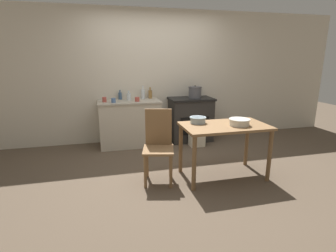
{
  "coord_description": "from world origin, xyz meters",
  "views": [
    {
      "loc": [
        -1.01,
        -3.61,
        1.65
      ],
      "look_at": [
        0.0,
        0.4,
        0.56
      ],
      "focal_mm": 28.0,
      "sensor_mm": 36.0,
      "label": 1
    }
  ],
  "objects_px": {
    "stock_pot": "(195,92)",
    "bottle_mid_left": "(129,96)",
    "bottle_far_left": "(120,96)",
    "cup_mid_right": "(113,100)",
    "cup_center_right": "(137,99)",
    "work_table": "(224,133)",
    "mixing_bowl_small": "(198,120)",
    "mixing_bowl_large": "(239,122)",
    "bottle_left": "(143,94)",
    "flour_sack": "(197,136)",
    "chair": "(158,144)",
    "bottle_center_left": "(150,94)",
    "cup_center": "(104,100)",
    "stove": "(190,119)"
  },
  "relations": [
    {
      "from": "mixing_bowl_large",
      "to": "cup_mid_right",
      "type": "bearing_deg",
      "value": 133.82
    },
    {
      "from": "chair",
      "to": "cup_mid_right",
      "type": "height_order",
      "value": "chair"
    },
    {
      "from": "mixing_bowl_large",
      "to": "bottle_mid_left",
      "type": "distance_m",
      "value": 2.28
    },
    {
      "from": "stock_pot",
      "to": "cup_center_right",
      "type": "relative_size",
      "value": 3.2
    },
    {
      "from": "work_table",
      "to": "mixing_bowl_large",
      "type": "distance_m",
      "value": 0.25
    },
    {
      "from": "bottle_left",
      "to": "chair",
      "type": "bearing_deg",
      "value": -92.47
    },
    {
      "from": "stock_pot",
      "to": "bottle_center_left",
      "type": "distance_m",
      "value": 0.88
    },
    {
      "from": "mixing_bowl_small",
      "to": "cup_mid_right",
      "type": "relative_size",
      "value": 2.83
    },
    {
      "from": "mixing_bowl_large",
      "to": "bottle_mid_left",
      "type": "relative_size",
      "value": 1.57
    },
    {
      "from": "work_table",
      "to": "flour_sack",
      "type": "height_order",
      "value": "work_table"
    },
    {
      "from": "stove",
      "to": "mixing_bowl_small",
      "type": "bearing_deg",
      "value": -105.41
    },
    {
      "from": "bottle_center_left",
      "to": "cup_mid_right",
      "type": "relative_size",
      "value": 2.68
    },
    {
      "from": "bottle_left",
      "to": "mixing_bowl_small",
      "type": "bearing_deg",
      "value": -73.57
    },
    {
      "from": "bottle_far_left",
      "to": "bottle_left",
      "type": "distance_m",
      "value": 0.44
    },
    {
      "from": "bottle_mid_left",
      "to": "cup_center",
      "type": "height_order",
      "value": "bottle_mid_left"
    },
    {
      "from": "stock_pot",
      "to": "mixing_bowl_large",
      "type": "xyz_separation_m",
      "value": [
        0.0,
        -1.77,
        -0.17
      ]
    },
    {
      "from": "mixing_bowl_large",
      "to": "cup_center_right",
      "type": "relative_size",
      "value": 3.42
    },
    {
      "from": "mixing_bowl_large",
      "to": "bottle_far_left",
      "type": "bearing_deg",
      "value": 125.73
    },
    {
      "from": "chair",
      "to": "mixing_bowl_large",
      "type": "xyz_separation_m",
      "value": [
        1.08,
        -0.19,
        0.29
      ]
    },
    {
      "from": "bottle_far_left",
      "to": "cup_mid_right",
      "type": "relative_size",
      "value": 2.22
    },
    {
      "from": "flour_sack",
      "to": "cup_center_right",
      "type": "xyz_separation_m",
      "value": [
        -1.08,
        0.29,
        0.7
      ]
    },
    {
      "from": "bottle_center_left",
      "to": "cup_center_right",
      "type": "relative_size",
      "value": 2.65
    },
    {
      "from": "stove",
      "to": "bottle_far_left",
      "type": "distance_m",
      "value": 1.47
    },
    {
      "from": "stock_pot",
      "to": "cup_center_right",
      "type": "xyz_separation_m",
      "value": [
        -1.15,
        -0.08,
        -0.08
      ]
    },
    {
      "from": "stove",
      "to": "cup_mid_right",
      "type": "height_order",
      "value": "cup_mid_right"
    },
    {
      "from": "stock_pot",
      "to": "bottle_mid_left",
      "type": "height_order",
      "value": "stock_pot"
    },
    {
      "from": "bottle_mid_left",
      "to": "chair",
      "type": "bearing_deg",
      "value": -82.94
    },
    {
      "from": "work_table",
      "to": "mixing_bowl_small",
      "type": "bearing_deg",
      "value": 150.23
    },
    {
      "from": "stock_pot",
      "to": "cup_mid_right",
      "type": "distance_m",
      "value": 1.59
    },
    {
      "from": "mixing_bowl_large",
      "to": "bottle_far_left",
      "type": "distance_m",
      "value": 2.47
    },
    {
      "from": "cup_mid_right",
      "to": "bottle_left",
      "type": "bearing_deg",
      "value": 27.87
    },
    {
      "from": "chair",
      "to": "cup_center_right",
      "type": "xyz_separation_m",
      "value": [
        -0.08,
        1.5,
        0.38
      ]
    },
    {
      "from": "bottle_center_left",
      "to": "cup_center",
      "type": "xyz_separation_m",
      "value": [
        -0.89,
        -0.23,
        -0.04
      ]
    },
    {
      "from": "bottle_mid_left",
      "to": "cup_center",
      "type": "distance_m",
      "value": 0.47
    },
    {
      "from": "bottle_far_left",
      "to": "bottle_center_left",
      "type": "distance_m",
      "value": 0.59
    },
    {
      "from": "mixing_bowl_small",
      "to": "cup_mid_right",
      "type": "bearing_deg",
      "value": 127.87
    },
    {
      "from": "stove",
      "to": "cup_mid_right",
      "type": "distance_m",
      "value": 1.59
    },
    {
      "from": "mixing_bowl_small",
      "to": "bottle_far_left",
      "type": "height_order",
      "value": "bottle_far_left"
    },
    {
      "from": "mixing_bowl_large",
      "to": "bottle_center_left",
      "type": "height_order",
      "value": "bottle_center_left"
    },
    {
      "from": "work_table",
      "to": "bottle_center_left",
      "type": "bearing_deg",
      "value": 109.46
    },
    {
      "from": "bottle_mid_left",
      "to": "cup_center",
      "type": "bearing_deg",
      "value": -166.26
    },
    {
      "from": "work_table",
      "to": "mixing_bowl_large",
      "type": "bearing_deg",
      "value": -21.73
    },
    {
      "from": "mixing_bowl_small",
      "to": "bottle_left",
      "type": "relative_size",
      "value": 0.89
    },
    {
      "from": "mixing_bowl_small",
      "to": "cup_center",
      "type": "distance_m",
      "value": 1.96
    },
    {
      "from": "flour_sack",
      "to": "stock_pot",
      "type": "height_order",
      "value": "stock_pot"
    },
    {
      "from": "flour_sack",
      "to": "mixing_bowl_small",
      "type": "height_order",
      "value": "mixing_bowl_small"
    },
    {
      "from": "bottle_center_left",
      "to": "cup_center",
      "type": "distance_m",
      "value": 0.92
    },
    {
      "from": "bottle_mid_left",
      "to": "cup_mid_right",
      "type": "distance_m",
      "value": 0.37
    },
    {
      "from": "mixing_bowl_large",
      "to": "cup_mid_right",
      "type": "height_order",
      "value": "cup_mid_right"
    },
    {
      "from": "work_table",
      "to": "mixing_bowl_small",
      "type": "xyz_separation_m",
      "value": [
        -0.32,
        0.18,
        0.16
      ]
    }
  ]
}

